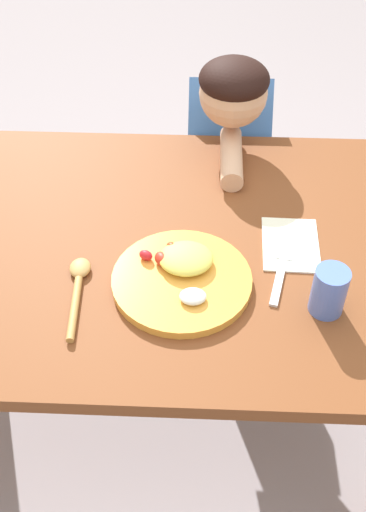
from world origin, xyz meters
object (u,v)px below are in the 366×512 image
(drinking_cup, at_px, (329,291))
(fork, at_px, (281,269))
(person, at_px, (226,184))
(spoon, at_px, (78,286))
(plate, at_px, (182,276))

(drinking_cup, bearing_deg, fork, 128.01)
(fork, relative_size, drinking_cup, 2.03)
(fork, distance_m, person, 0.61)
(spoon, xyz_separation_m, drinking_cup, (0.47, -0.03, 0.04))
(plate, height_order, fork, plate)
(spoon, bearing_deg, drinking_cup, -96.96)
(plate, xyz_separation_m, drinking_cup, (0.27, -0.06, 0.03))
(plate, bearing_deg, drinking_cup, -12.23)
(plate, bearing_deg, spoon, -172.14)
(person, bearing_deg, fork, 99.70)
(person, bearing_deg, plate, 80.50)
(drinking_cup, bearing_deg, person, 104.61)
(plate, distance_m, drinking_cup, 0.28)
(person, bearing_deg, drinking_cup, 104.61)
(drinking_cup, bearing_deg, spoon, 176.23)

